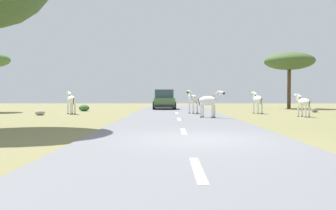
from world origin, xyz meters
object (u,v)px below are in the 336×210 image
zebra_0 (193,99)px  zebra_1 (209,101)px  car_0 (164,100)px  zebra_4 (257,100)px  rock_0 (315,110)px  tree_4 (289,61)px  zebra_3 (303,102)px  rock_2 (40,113)px  rock_3 (83,108)px  bush_1 (84,108)px  zebra_2 (71,100)px

zebra_0 → zebra_1: 4.54m
car_0 → zebra_1: bearing=100.3°
zebra_4 → rock_0: bearing=11.6°
car_0 → tree_4: bearing=-172.0°
zebra_3 → rock_2: (-16.16, 1.56, -0.69)m
zebra_1 → rock_3: zebra_1 is taller
bush_1 → car_0: bearing=26.8°
zebra_3 → rock_0: zebra_3 is taller
zebra_2 → car_0: size_ratio=0.37×
tree_4 → rock_0: (-0.60, -7.35, -4.33)m
car_0 → bush_1: 7.21m
tree_4 → rock_2: 23.21m
zebra_2 → rock_0: bearing=-21.5°
bush_1 → rock_2: size_ratio=1.35×
rock_0 → rock_2: bearing=-168.3°
zebra_2 → bush_1: bearing=63.3°
zebra_4 → rock_2: zebra_4 is taller
zebra_0 → zebra_2: zebra_0 is taller
zebra_0 → zebra_4: 4.56m
car_0 → zebra_0: bearing=103.2°
zebra_3 → rock_0: 6.33m
zebra_3 → bush_1: size_ratio=1.76×
zebra_2 → rock_3: (-1.12, 7.61, -0.79)m
rock_2 → bush_1: bearing=77.1°
bush_1 → zebra_0: bearing=-27.2°
tree_4 → bush_1: tree_4 is taller
rock_0 → rock_3: 19.35m
bush_1 → rock_0: size_ratio=1.66×
zebra_0 → bush_1: (-8.52, 4.37, -0.77)m
zebra_1 → bush_1: size_ratio=1.81×
car_0 → rock_3: (-7.28, -0.20, -0.67)m
tree_4 → zebra_4: bearing=-120.3°
car_0 → rock_0: bearing=153.4°
zebra_1 → bush_1: (-9.12, 8.87, -0.71)m
zebra_0 → rock_2: (-9.87, -1.52, -0.86)m
zebra_0 → bush_1: zebra_0 is taller
zebra_1 → zebra_2: 9.85m
zebra_1 → zebra_3: 5.87m
zebra_3 → car_0: 13.59m
zebra_2 → rock_0: 17.79m
zebra_1 → car_0: size_ratio=0.35×
tree_4 → rock_0: bearing=-94.7°
zebra_3 → rock_3: 18.87m
zebra_2 → rock_2: (-1.61, -1.32, -0.81)m
zebra_1 → car_0: 12.41m
zebra_1 → bush_1: bearing=-103.1°
zebra_4 → car_0: bearing=123.7°
zebra_0 → car_0: car_0 is taller
car_0 → tree_4: (12.02, 2.19, 3.69)m
zebra_0 → rock_2: zebra_0 is taller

